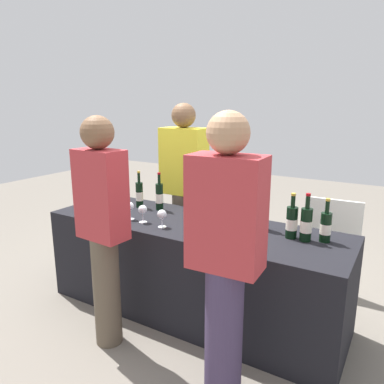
% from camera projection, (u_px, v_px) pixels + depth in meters
% --- Properties ---
extents(ground_plane, '(12.00, 12.00, 0.00)m').
position_uv_depth(ground_plane, '(192.00, 310.00, 3.07)').
color(ground_plane, slate).
extents(tasting_table, '(2.40, 0.75, 0.77)m').
position_uv_depth(tasting_table, '(192.00, 268.00, 2.98)').
color(tasting_table, black).
rests_on(tasting_table, ground_plane).
extents(wine_bottle_0, '(0.07, 0.07, 0.33)m').
position_uv_depth(wine_bottle_0, '(139.00, 194.00, 3.30)').
color(wine_bottle_0, black).
rests_on(wine_bottle_0, tasting_table).
extents(wine_bottle_1, '(0.07, 0.07, 0.33)m').
position_uv_depth(wine_bottle_1, '(159.00, 196.00, 3.21)').
color(wine_bottle_1, black).
rests_on(wine_bottle_1, tasting_table).
extents(wine_bottle_2, '(0.07, 0.07, 0.30)m').
position_uv_depth(wine_bottle_2, '(199.00, 207.00, 2.93)').
color(wine_bottle_2, black).
rests_on(wine_bottle_2, tasting_table).
extents(wine_bottle_3, '(0.07, 0.07, 0.30)m').
position_uv_depth(wine_bottle_3, '(218.00, 207.00, 2.95)').
color(wine_bottle_3, black).
rests_on(wine_bottle_3, tasting_table).
extents(wine_bottle_4, '(0.07, 0.07, 0.33)m').
position_uv_depth(wine_bottle_4, '(264.00, 214.00, 2.71)').
color(wine_bottle_4, black).
rests_on(wine_bottle_4, tasting_table).
extents(wine_bottle_5, '(0.08, 0.08, 0.32)m').
position_uv_depth(wine_bottle_5, '(292.00, 222.00, 2.55)').
color(wine_bottle_5, black).
rests_on(wine_bottle_5, tasting_table).
extents(wine_bottle_6, '(0.08, 0.08, 0.33)m').
position_uv_depth(wine_bottle_6, '(306.00, 224.00, 2.49)').
color(wine_bottle_6, black).
rests_on(wine_bottle_6, tasting_table).
extents(wine_bottle_7, '(0.07, 0.07, 0.30)m').
position_uv_depth(wine_bottle_7, '(326.00, 227.00, 2.48)').
color(wine_bottle_7, black).
rests_on(wine_bottle_7, tasting_table).
extents(wine_glass_0, '(0.06, 0.06, 0.14)m').
position_uv_depth(wine_glass_0, '(130.00, 207.00, 2.95)').
color(wine_glass_0, silver).
rests_on(wine_glass_0, tasting_table).
extents(wine_glass_1, '(0.07, 0.07, 0.14)m').
position_uv_depth(wine_glass_1, '(143.00, 210.00, 2.88)').
color(wine_glass_1, silver).
rests_on(wine_glass_1, tasting_table).
extents(wine_glass_2, '(0.07, 0.07, 0.14)m').
position_uv_depth(wine_glass_2, '(162.00, 215.00, 2.77)').
color(wine_glass_2, silver).
rests_on(wine_glass_2, tasting_table).
extents(wine_glass_3, '(0.07, 0.07, 0.14)m').
position_uv_depth(wine_glass_3, '(202.00, 216.00, 2.73)').
color(wine_glass_3, silver).
rests_on(wine_glass_3, tasting_table).
extents(wine_glass_4, '(0.06, 0.06, 0.13)m').
position_uv_depth(wine_glass_4, '(252.00, 230.00, 2.48)').
color(wine_glass_4, silver).
rests_on(wine_glass_4, tasting_table).
extents(server_pouring, '(0.42, 0.24, 1.68)m').
position_uv_depth(server_pouring, '(184.00, 186.00, 3.54)').
color(server_pouring, brown).
rests_on(server_pouring, ground_plane).
extents(guest_0, '(0.35, 0.22, 1.61)m').
position_uv_depth(guest_0, '(103.00, 224.00, 2.47)').
color(guest_0, brown).
rests_on(guest_0, ground_plane).
extents(guest_1, '(0.40, 0.23, 1.65)m').
position_uv_depth(guest_1, '(225.00, 254.00, 1.97)').
color(guest_1, '#3F3351').
rests_on(guest_1, ground_plane).
extents(menu_board, '(0.49, 0.05, 0.87)m').
position_uv_depth(menu_board, '(330.00, 246.00, 3.30)').
color(menu_board, white).
rests_on(menu_board, ground_plane).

